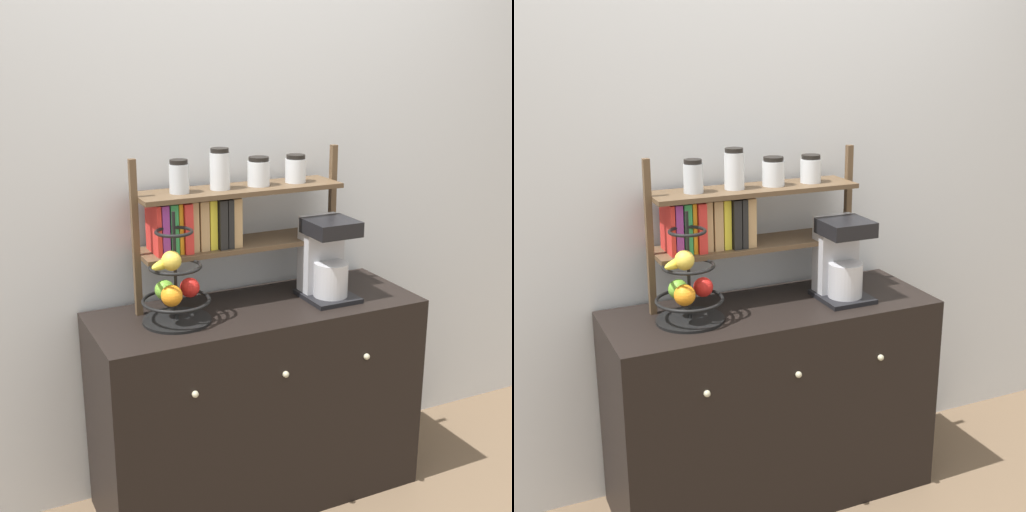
% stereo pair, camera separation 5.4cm
% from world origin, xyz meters
% --- Properties ---
extents(wall_back, '(7.00, 0.05, 2.60)m').
position_xyz_m(wall_back, '(0.00, 0.50, 1.30)').
color(wall_back, silver).
rests_on(wall_back, ground_plane).
extents(sideboard, '(1.26, 0.48, 0.81)m').
position_xyz_m(sideboard, '(0.00, 0.23, 0.41)').
color(sideboard, black).
rests_on(sideboard, ground_plane).
extents(coffee_maker, '(0.19, 0.22, 0.32)m').
position_xyz_m(coffee_maker, '(0.29, 0.21, 0.97)').
color(coffee_maker, black).
rests_on(coffee_maker, sideboard).
extents(fruit_stand, '(0.25, 0.25, 0.40)m').
position_xyz_m(fruit_stand, '(-0.33, 0.21, 0.95)').
color(fruit_stand, black).
rests_on(fruit_stand, sideboard).
extents(shelf_hutch, '(0.84, 0.20, 0.59)m').
position_xyz_m(shelf_hutch, '(-0.10, 0.35, 1.16)').
color(shelf_hutch, brown).
rests_on(shelf_hutch, sideboard).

